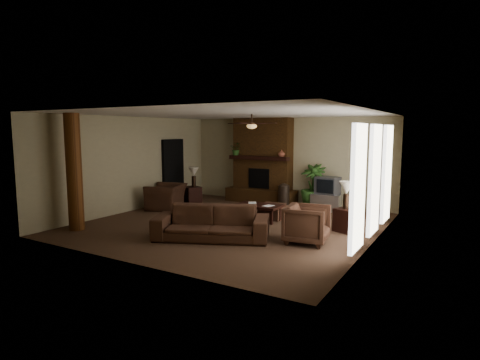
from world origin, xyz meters
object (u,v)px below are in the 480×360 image
Objects in this scene: armchair_left at (166,192)px; coffee_table at (259,207)px; floor_plant at (313,196)px; lamp_right at (346,190)px; ottoman at (272,211)px; tv_stand at (326,202)px; sofa at (211,217)px; lamp_left at (194,173)px; side_table_left at (192,195)px; floor_vase at (284,194)px; armchair_right at (307,222)px; log_column at (74,172)px; side_table_right at (347,220)px.

armchair_left is 3.19m from coffee_table.
floor_plant is 2.09× the size of lamp_right.
ottoman is 2.02m from tv_stand.
sofa is 3.86× the size of lamp_left.
side_table_left is 5.55m from lamp_right.
ottoman is at bearing 60.55° from sofa.
side_table_left is at bearing -164.52° from floor_vase.
armchair_right is 1.38× the size of lamp_right.
log_column is 6.05m from floor_vase.
tv_stand is (0.92, 1.80, 0.05)m from ottoman.
armchair_right is 1.63× the size of side_table_right.
floor_vase is at bearing -148.81° from floor_plant.
side_table_right is at bearing 70.94° from armchair_left.
tv_stand is at bearing 13.98° from lamp_left.
floor_vase reaches higher than side_table_left.
ottoman is 0.71× the size of tv_stand.
coffee_table is 2.41m from lamp_right.
floor_vase is at bearing 142.89° from side_table_right.
coffee_table is 1.93m from floor_vase.
floor_plant is (0.64, 2.39, 0.01)m from coffee_table.
side_table_left is (0.11, 1.13, -0.23)m from armchair_left.
sofa is at bearing -110.96° from tv_stand.
floor_plant is 2.92m from side_table_right.
lamp_right reaches higher than armchair_left.
lamp_left is 5.56m from side_table_right.
log_column is 6.62m from side_table_right.
armchair_right is 1.16× the size of floor_vase.
log_column is at bearing -135.84° from tv_stand.
lamp_left reaches higher than floor_plant.
side_table_left is (-4.96, 2.46, -0.17)m from armchair_right.
lamp_left is (-4.16, -1.04, 0.75)m from tv_stand.
armchair_right reaches higher than side_table_left.
floor_plant is (0.69, 4.53, -0.11)m from sofa.
tv_stand is (4.47, 5.32, -1.15)m from log_column.
side_table_left is (-3.71, -1.28, -0.11)m from floor_plant.
armchair_left reaches higher than armchair_right.
armchair_right is at bearing -35.75° from coffee_table.
lamp_right is at bearing -66.88° from tv_stand.
armchair_left reaches higher than floor_plant.
lamp_right is (1.68, -2.35, 0.62)m from floor_plant.
armchair_right is at bearing -27.14° from lamp_left.
lamp_right reaches higher than floor_vase.
lamp_left is at bearing 54.42° from armchair_right.
sofa reaches higher than floor_plant.
armchair_right reaches higher than floor_plant.
armchair_left is at bearing -172.91° from ottoman.
coffee_table is 2.47m from floor_plant.
lamp_right is (2.45, -1.88, 0.57)m from floor_vase.
log_column is 4.31× the size of lamp_left.
sofa is 4.07m from floor_vase.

